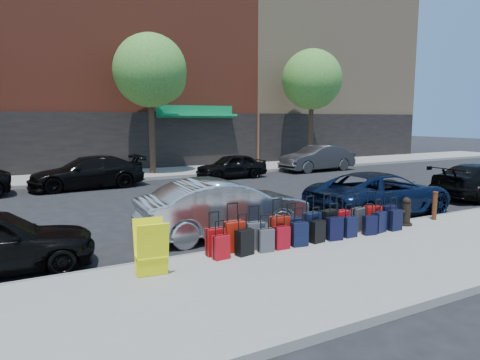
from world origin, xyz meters
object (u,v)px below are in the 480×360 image
car_near_1 (225,208)px  car_far_1 (87,172)px  car_far_3 (317,158)px  display_rack (151,248)px  fire_hydrant (406,212)px  tree_center (153,73)px  car_far_2 (232,166)px  bollard (435,205)px  car_near_2 (381,194)px  suitcase_front_5 (312,226)px  tree_right (314,81)px

car_near_1 → car_far_1: (-1.87, 9.77, -0.04)m
car_far_3 → display_rack: bearing=-50.2°
fire_hydrant → car_far_3: (6.51, 11.97, 0.25)m
tree_center → car_far_2: tree_center is taller
bollard → car_far_2: car_far_2 is taller
bollard → car_far_3: 13.03m
car_near_1 → car_far_3: size_ratio=0.98×
car_far_1 → car_far_2: car_far_1 is taller
tree_center → car_far_3: size_ratio=1.58×
bollard → car_near_2: 1.69m
fire_hydrant → car_near_1: (-4.55, 1.89, 0.24)m
car_near_1 → car_far_2: bearing=-27.4°
car_far_1 → car_far_2: bearing=85.7°
suitcase_front_5 → car_far_1: size_ratio=0.22×
suitcase_front_5 → car_far_3: car_far_3 is taller
fire_hydrant → car_near_2: (0.84, 1.70, 0.18)m
bollard → car_far_2: bearing=93.1°
car_near_1 → car_far_2: (5.17, 9.66, -0.11)m
tree_center → car_far_2: (3.12, -2.87, -4.79)m
car_far_3 → car_far_2: bearing=-88.1°
car_near_2 → tree_center: bearing=12.6°
car_near_1 → display_rack: bearing=131.5°
tree_center → car_far_2: 6.39m
tree_right → car_far_2: bearing=-158.8°
bollard → car_near_2: car_near_2 is taller
tree_right → suitcase_front_5: tree_right is taller
fire_hydrant → car_far_2: size_ratio=0.21×
display_rack → bollard: bearing=8.9°
bollard → car_far_1: bearing=123.4°
bollard → car_far_2: size_ratio=0.22×
tree_right → fire_hydrant: bearing=-119.0°
car_near_1 → fire_hydrant: bearing=-111.8°
tree_right → car_near_1: (-12.55, -12.52, -4.67)m
tree_right → fire_hydrant: tree_right is taller
car_near_2 → bollard: bearing=-168.4°
fire_hydrant → car_far_1: size_ratio=0.16×
tree_right → display_rack: (-15.18, -14.78, -4.76)m
car_far_2 → car_far_3: 5.90m
suitcase_front_5 → car_near_1: size_ratio=0.23×
suitcase_front_5 → car_near_2: bearing=12.0°
car_near_1 → car_near_2: size_ratio=0.91×
display_rack → car_far_2: car_far_2 is taller
suitcase_front_5 → bollard: size_ratio=1.30×
tree_right → car_far_2: (-7.38, -2.87, -4.79)m
tree_right → car_far_1: 15.41m
suitcase_front_5 → tree_right: bearing=42.1°
suitcase_front_5 → car_far_1: 12.02m
tree_center → car_near_2: bearing=-75.3°
fire_hydrant → car_far_1: car_far_1 is taller
bollard → car_near_1: car_near_1 is taller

